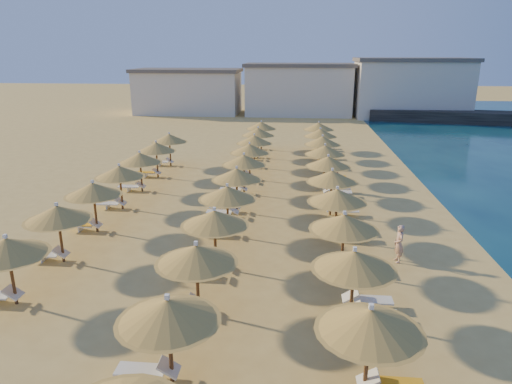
# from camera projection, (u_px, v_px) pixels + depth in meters

# --- Properties ---
(ground) EXTENTS (220.00, 220.00, 0.00)m
(ground) POSITION_uv_depth(u_px,v_px,m) (273.00, 242.00, 22.35)
(ground) COLOR #D9B45F
(ground) RESTS_ON ground
(jetty) EXTENTS (30.24, 9.11, 1.50)m
(jetty) POSITION_uv_depth(u_px,v_px,m) (489.00, 118.00, 58.76)
(jetty) COLOR black
(jetty) RESTS_ON ground
(hotel_blocks) EXTENTS (47.61, 10.22, 8.10)m
(hotel_blocks) POSITION_uv_depth(u_px,v_px,m) (305.00, 89.00, 65.94)
(hotel_blocks) COLOR beige
(hotel_blocks) RESTS_ON ground
(parasol_row_east) EXTENTS (2.89, 38.50, 2.76)m
(parasol_row_east) POSITION_uv_depth(u_px,v_px,m) (332.00, 177.00, 25.34)
(parasol_row_east) COLOR brown
(parasol_row_east) RESTS_ON ground
(parasol_row_west) EXTENTS (2.89, 38.50, 2.76)m
(parasol_row_west) POSITION_uv_depth(u_px,v_px,m) (237.00, 175.00, 25.80)
(parasol_row_west) COLOR brown
(parasol_row_west) RESTS_ON ground
(parasol_row_inland) EXTENTS (2.89, 24.25, 2.76)m
(parasol_row_inland) POSITION_uv_depth(u_px,v_px,m) (120.00, 172.00, 26.38)
(parasol_row_inland) COLOR brown
(parasol_row_inland) RESTS_ON ground
(loungers) EXTENTS (15.40, 37.08, 0.66)m
(loungers) POSITION_uv_depth(u_px,v_px,m) (253.00, 207.00, 26.22)
(loungers) COLOR white
(loungers) RESTS_ON ground
(beachgoer_c) EXTENTS (0.84, 1.07, 1.70)m
(beachgoer_c) POSITION_uv_depth(u_px,v_px,m) (335.00, 179.00, 30.09)
(beachgoer_c) COLOR tan
(beachgoer_c) RESTS_ON ground
(beachgoer_a) EXTENTS (0.49, 0.67, 1.72)m
(beachgoer_a) POSITION_uv_depth(u_px,v_px,m) (399.00, 244.00, 20.00)
(beachgoer_a) COLOR tan
(beachgoer_a) RESTS_ON ground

